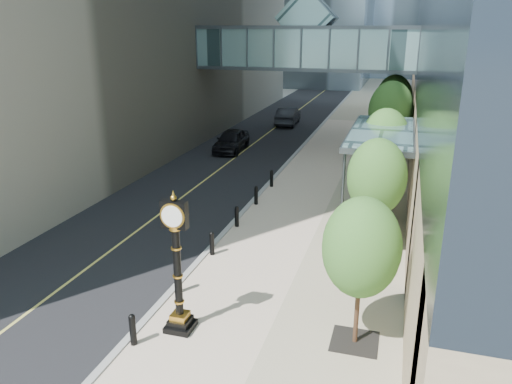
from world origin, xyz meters
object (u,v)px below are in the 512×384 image
street_clock (178,274)px  car_near (231,140)px  car_far (288,116)px  pedestrian (367,203)px

street_clock → car_near: (-6.20, 22.64, -1.15)m
car_near → car_far: car_far is taller
pedestrian → car_near: 16.08m
car_near → car_far: 11.73m
street_clock → pedestrian: 11.96m
car_near → car_far: (1.70, 11.61, 0.01)m
pedestrian → car_far: 25.12m
pedestrian → car_far: (-9.30, 23.34, -0.14)m
pedestrian → car_far: bearing=-62.0°
car_near → car_far: size_ratio=0.95×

